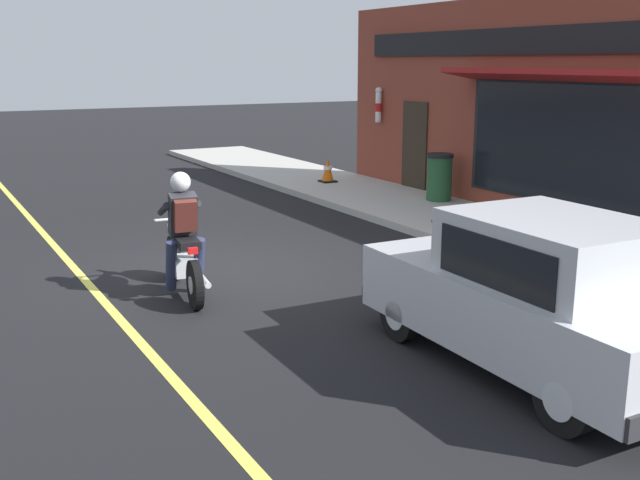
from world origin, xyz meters
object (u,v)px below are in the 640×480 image
(motorcycle_with_rider, at_px, (183,244))
(car_hatchback, at_px, (537,295))
(trash_bin, at_px, (439,177))
(traffic_cone, at_px, (328,170))

(motorcycle_with_rider, bearing_deg, car_hatchback, -61.63)
(trash_bin, bearing_deg, motorcycle_with_rider, -154.47)
(motorcycle_with_rider, xyz_separation_m, car_hatchback, (2.19, -4.06, 0.09))
(motorcycle_with_rider, distance_m, car_hatchback, 4.61)
(motorcycle_with_rider, relative_size, trash_bin, 2.06)
(car_hatchback, relative_size, trash_bin, 3.90)
(car_hatchback, bearing_deg, trash_bin, 58.19)
(motorcycle_with_rider, relative_size, car_hatchback, 0.53)
(car_hatchback, bearing_deg, traffic_cone, 70.74)
(motorcycle_with_rider, height_order, traffic_cone, motorcycle_with_rider)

